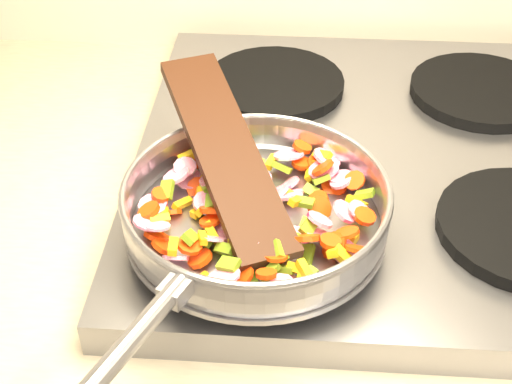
{
  "coord_description": "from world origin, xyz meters",
  "views": [
    {
      "loc": [
        -0.81,
        0.95,
        1.45
      ],
      "look_at": [
        -0.84,
        1.5,
        1.0
      ],
      "focal_mm": 50.0,
      "sensor_mm": 36.0,
      "label": 1
    }
  ],
  "objects": [
    {
      "name": "cooktop",
      "position": [
        -0.7,
        1.67,
        0.92
      ],
      "size": [
        0.6,
        0.6,
        0.04
      ],
      "primitive_type": "cube",
      "color": "#939399",
      "rests_on": "counter_top"
    },
    {
      "name": "grate_fl",
      "position": [
        -0.84,
        1.52,
        0.95
      ],
      "size": [
        0.19,
        0.19,
        0.02
      ],
      "primitive_type": "cylinder",
      "color": "black",
      "rests_on": "cooktop"
    },
    {
      "name": "grate_bl",
      "position": [
        -0.84,
        1.81,
        0.95
      ],
      "size": [
        0.19,
        0.19,
        0.02
      ],
      "primitive_type": "cylinder",
      "color": "black",
      "rests_on": "cooktop"
    },
    {
      "name": "grate_br",
      "position": [
        -0.56,
        1.81,
        0.95
      ],
      "size": [
        0.19,
        0.19,
        0.02
      ],
      "primitive_type": "cylinder",
      "color": "black",
      "rests_on": "cooktop"
    },
    {
      "name": "saute_pan",
      "position": [
        -0.85,
        1.5,
        0.98
      ],
      "size": [
        0.31,
        0.45,
        0.05
      ],
      "rotation": [
        0.0,
        0.0,
        -0.42
      ],
      "color": "#9E9EA5",
      "rests_on": "grate_fl"
    },
    {
      "name": "vegetable_heap",
      "position": [
        -0.84,
        1.5,
        0.98
      ],
      "size": [
        0.25,
        0.24,
        0.05
      ],
      "color": "#EB380A",
      "rests_on": "saute_pan"
    },
    {
      "name": "wooden_spatula",
      "position": [
        -0.88,
        1.54,
        1.02
      ],
      "size": [
        0.17,
        0.27,
        0.09
      ],
      "primitive_type": "cube",
      "rotation": [
        0.0,
        -0.27,
        2.0
      ],
      "color": "black",
      "rests_on": "saute_pan"
    }
  ]
}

